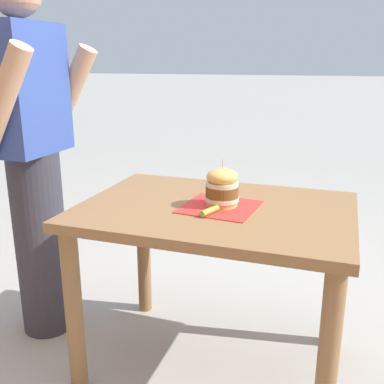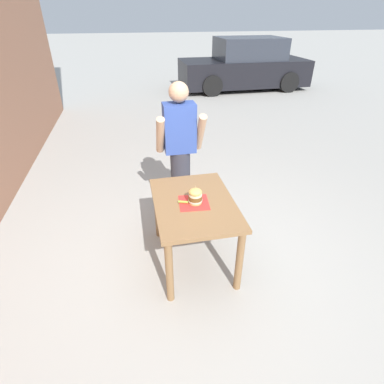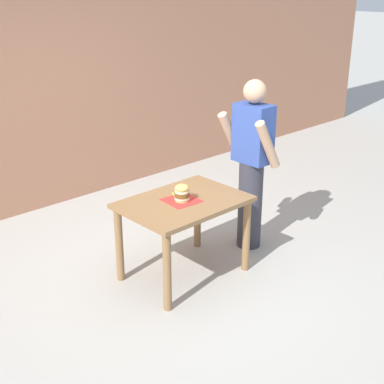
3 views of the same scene
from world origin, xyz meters
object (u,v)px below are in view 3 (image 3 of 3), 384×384
Objects in this scene: patio_table at (184,214)px; diner_across_table at (252,163)px; pickle_spear at (175,195)px; sandwich at (182,193)px.

diner_across_table reaches higher than patio_table.
pickle_spear is (-0.11, -0.01, 0.14)m from patio_table.
sandwich is 0.11× the size of diner_across_table.
patio_table is at bearing 3.87° from pickle_spear.
patio_table is 5.71× the size of sandwich.
patio_table is 0.21m from sandwich.
diner_across_table reaches higher than pickle_spear.
sandwich is (0.01, -0.02, 0.21)m from patio_table.
sandwich is 1.97× the size of pickle_spear.
diner_across_table is (0.13, 0.88, 0.13)m from pickle_spear.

